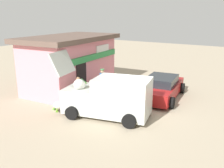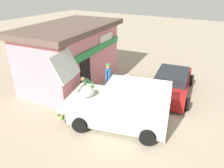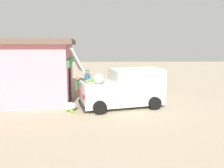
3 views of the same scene
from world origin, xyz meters
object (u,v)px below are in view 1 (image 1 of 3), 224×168
(delivery_van, at_px, (109,97))
(storefront_bar, at_px, (71,62))
(customer_bending, at_px, (84,87))
(unloaded_banana_pile, at_px, (59,105))
(paint_bucket, at_px, (122,86))
(vendor_standing, at_px, (102,81))
(parked_sedan, at_px, (161,88))

(delivery_van, bearing_deg, storefront_bar, 62.45)
(customer_bending, relative_size, unloaded_banana_pile, 1.80)
(storefront_bar, height_order, paint_bucket, storefront_bar)
(storefront_bar, height_order, vendor_standing, storefront_bar)
(parked_sedan, bearing_deg, unloaded_banana_pile, 141.53)
(delivery_van, xyz_separation_m, vendor_standing, (2.25, 2.02, -0.01))
(parked_sedan, distance_m, unloaded_banana_pile, 5.87)
(vendor_standing, bearing_deg, customer_bending, 173.92)
(unloaded_banana_pile, bearing_deg, parked_sedan, -38.47)
(vendor_standing, distance_m, unloaded_banana_pile, 3.08)
(storefront_bar, bearing_deg, vendor_standing, -93.71)
(parked_sedan, height_order, paint_bucket, parked_sedan)
(customer_bending, xyz_separation_m, paint_bucket, (3.46, -0.26, -0.74))
(delivery_van, height_order, parked_sedan, delivery_van)
(storefront_bar, height_order, parked_sedan, storefront_bar)
(storefront_bar, height_order, customer_bending, storefront_bar)
(storefront_bar, bearing_deg, paint_bucket, -56.17)
(parked_sedan, xyz_separation_m, unloaded_banana_pile, (-4.58, 3.64, -0.42))
(parked_sedan, relative_size, paint_bucket, 14.32)
(paint_bucket, bearing_deg, delivery_van, -155.70)
(vendor_standing, bearing_deg, paint_bucket, -3.10)
(parked_sedan, xyz_separation_m, vendor_standing, (-1.67, 2.99, 0.34))
(customer_bending, bearing_deg, parked_sedan, -45.05)
(parked_sedan, relative_size, customer_bending, 3.09)
(customer_bending, bearing_deg, delivery_van, -109.63)
(delivery_van, height_order, customer_bending, delivery_van)
(delivery_van, bearing_deg, parked_sedan, -13.87)
(parked_sedan, distance_m, vendor_standing, 3.44)
(parked_sedan, height_order, vendor_standing, vendor_standing)
(vendor_standing, xyz_separation_m, paint_bucket, (1.99, -0.11, -0.79))
(parked_sedan, relative_size, unloaded_banana_pile, 5.55)
(delivery_van, xyz_separation_m, unloaded_banana_pile, (-0.67, 2.68, -0.77))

